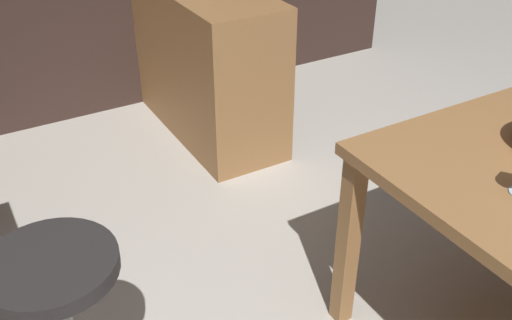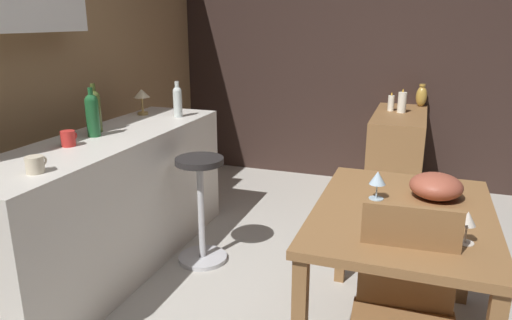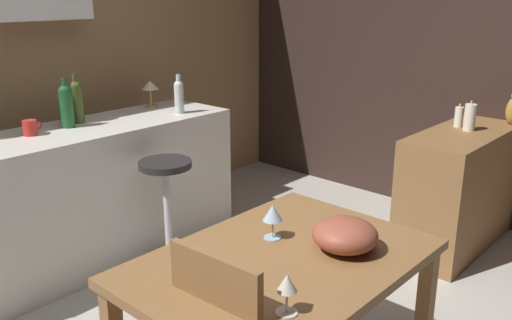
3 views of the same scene
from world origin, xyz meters
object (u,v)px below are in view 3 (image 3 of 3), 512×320
at_px(wine_bottle_olive, 77,100).
at_px(wine_glass_left, 273,214).
at_px(wine_bottle_clear, 179,95).
at_px(sideboard_cabinet, 459,189).
at_px(wine_bottle_green, 66,104).
at_px(counter_lamp, 150,88).
at_px(bar_stool, 168,214).
at_px(fruit_bowl, 345,235).
at_px(wine_glass_right, 287,285).
at_px(pillar_candle_tall, 470,117).
at_px(pillar_candle_short, 459,117).
at_px(dining_table, 281,280).
at_px(cup_red, 30,128).

bearing_deg(wine_bottle_olive, wine_glass_left, -96.42).
bearing_deg(wine_bottle_clear, sideboard_cabinet, -53.42).
relative_size(wine_bottle_green, counter_lamp, 1.56).
xyz_separation_m(bar_stool, fruit_bowl, (-0.26, -1.45, 0.41)).
bearing_deg(fruit_bowl, wine_glass_left, 111.19).
relative_size(wine_glass_right, pillar_candle_tall, 0.67).
bearing_deg(counter_lamp, wine_glass_right, -118.08).
bearing_deg(wine_bottle_clear, pillar_candle_short, -49.86).
relative_size(wine_glass_left, pillar_candle_short, 0.89).
bearing_deg(fruit_bowl, counter_lamp, 71.79).
height_order(dining_table, bar_stool, dining_table).
xyz_separation_m(dining_table, wine_glass_right, (-0.28, -0.25, 0.20)).
relative_size(dining_table, wine_glass_left, 8.01).
height_order(wine_bottle_olive, pillar_candle_tall, wine_bottle_olive).
bearing_deg(pillar_candle_tall, counter_lamp, 122.77).
distance_m(fruit_bowl, counter_lamp, 2.26).
distance_m(dining_table, counter_lamp, 2.23).
bearing_deg(sideboard_cabinet, pillar_candle_short, 48.73).
bearing_deg(pillar_candle_tall, wine_bottle_olive, 134.64).
distance_m(bar_stool, wine_glass_left, 1.30).
distance_m(wine_glass_right, counter_lamp, 2.55).
distance_m(dining_table, pillar_candle_tall, 2.14).
height_order(pillar_candle_tall, pillar_candle_short, pillar_candle_tall).
bearing_deg(wine_bottle_olive, wine_bottle_clear, -22.96).
bearing_deg(wine_glass_right, sideboard_cabinet, 9.28).
height_order(counter_lamp, pillar_candle_short, counter_lamp).
distance_m(bar_stool, pillar_candle_short, 2.07).
bearing_deg(dining_table, wine_glass_left, 51.43).
bearing_deg(cup_red, fruit_bowl, -82.59).
height_order(dining_table, pillar_candle_short, pillar_candle_short).
bearing_deg(wine_bottle_clear, fruit_bowl, -111.36).
bearing_deg(counter_lamp, wine_bottle_green, -172.09).
bearing_deg(sideboard_cabinet, cup_red, 140.81).
bearing_deg(wine_glass_left, pillar_candle_tall, -0.18).
relative_size(wine_bottle_olive, cup_red, 2.71).
xyz_separation_m(sideboard_cabinet, bar_stool, (-1.61, 1.17, -0.02)).
distance_m(bar_stool, wine_bottle_green, 0.92).
bearing_deg(sideboard_cabinet, fruit_bowl, -171.60).
bearing_deg(pillar_candle_short, counter_lamp, 125.38).
bearing_deg(wine_bottle_olive, bar_stool, -75.70).
bearing_deg(dining_table, wine_bottle_green, 83.78).
bearing_deg(wine_bottle_green, pillar_candle_tall, -42.65).
bearing_deg(counter_lamp, pillar_candle_short, -54.62).
bearing_deg(pillar_candle_short, pillar_candle_tall, -120.04).
xyz_separation_m(fruit_bowl, pillar_candle_short, (1.96, 0.37, 0.09)).
bearing_deg(wine_bottle_green, wine_glass_left, -93.12).
distance_m(wine_bottle_olive, counter_lamp, 0.61).
bearing_deg(cup_red, pillar_candle_short, -36.66).
xyz_separation_m(wine_glass_right, wine_bottle_green, (0.48, 2.14, 0.21)).
relative_size(cup_red, counter_lamp, 0.59).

